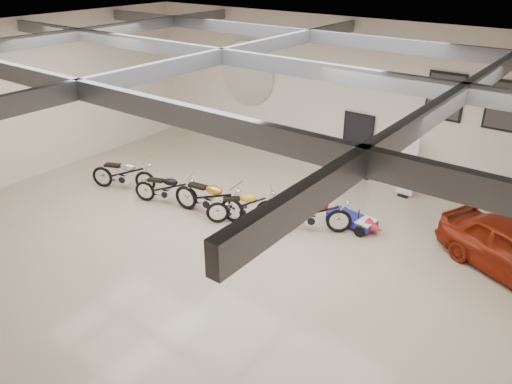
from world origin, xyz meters
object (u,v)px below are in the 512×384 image
Objects in this scene: motorcycle_yellow at (242,205)px; go_kart at (356,218)px; banner_stand at (407,167)px; motorcycle_black at (165,188)px; motorcycle_gold at (208,197)px; motorcycle_red at (312,213)px; motorcycle_silver at (123,173)px.

motorcycle_yellow reaches higher than go_kart.
banner_stand is 1.19× the size of go_kart.
motorcycle_black is at bearing 149.53° from motorcycle_yellow.
motorcycle_gold reaches higher than go_kart.
motorcycle_silver is at bearing 159.77° from motorcycle_red.
motorcycle_gold is at bearing 166.95° from motorcycle_red.
motorcycle_red reaches higher than go_kart.
motorcycle_black is at bearing -179.67° from motorcycle_gold.
go_kart is (5.13, 2.08, -0.21)m from motorcycle_black.
motorcycle_black reaches higher than go_kart.
go_kart is at bearing -5.85° from motorcycle_silver.
motorcycle_gold reaches higher than motorcycle_silver.
motorcycle_black is at bearing 163.32° from motorcycle_red.
motorcycle_gold is at bearing -146.92° from go_kart.
motorcycle_silver is 7.25m from go_kart.
motorcycle_black is 1.01× the size of motorcycle_yellow.
motorcycle_red is (4.25, 1.20, 0.04)m from motorcycle_black.
motorcycle_black is 4.42m from motorcycle_red.
go_kart is (6.90, 2.18, -0.25)m from motorcycle_silver.
motorcycle_gold is at bearing 153.54° from motorcycle_yellow.
motorcycle_black is at bearing -151.81° from go_kart.
motorcycle_black is at bearing -135.85° from banner_stand.
banner_stand is at bearing 10.47° from motorcycle_silver.
motorcycle_black is 0.93× the size of motorcycle_red.
motorcycle_black is at bearing -20.03° from motorcycle_silver.
motorcycle_silver is 3.28m from motorcycle_gold.
motorcycle_red reaches higher than motorcycle_yellow.
banner_stand is 0.92× the size of motorcycle_silver.
motorcycle_silver is 0.94× the size of motorcycle_gold.
motorcycle_red is at bearing -20.36° from motorcycle_yellow.
motorcycle_gold is 1.37× the size of go_kart.
motorcycle_gold is at bearing -128.07° from banner_stand.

